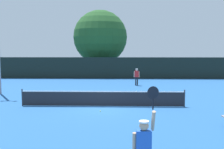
# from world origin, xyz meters

# --- Properties ---
(ground_plane) EXTENTS (120.00, 120.00, 0.00)m
(ground_plane) POSITION_xyz_m (0.00, 0.00, 0.00)
(ground_plane) COLOR #235693
(tennis_net) EXTENTS (10.24, 0.08, 1.07)m
(tennis_net) POSITION_xyz_m (0.00, 0.00, 0.51)
(tennis_net) COLOR #232328
(tennis_net) RESTS_ON ground
(perimeter_fence) EXTENTS (31.43, 0.12, 2.66)m
(perimeter_fence) POSITION_xyz_m (0.00, 16.10, 1.33)
(perimeter_fence) COLOR black
(perimeter_fence) RESTS_ON ground
(player_serving) EXTENTS (0.68, 0.40, 2.58)m
(player_serving) POSITION_xyz_m (1.68, -9.50, 1.15)
(player_serving) COLOR blue
(player_serving) RESTS_ON ground
(player_receiving) EXTENTS (0.57, 0.25, 1.68)m
(player_receiving) POSITION_xyz_m (2.77, 9.83, 1.03)
(player_receiving) COLOR red
(player_receiving) RESTS_ON ground
(tennis_ball) EXTENTS (0.07, 0.07, 0.07)m
(tennis_ball) POSITION_xyz_m (-0.05, -1.43, 0.03)
(tennis_ball) COLOR #CCE033
(tennis_ball) RESTS_ON ground
(large_tree) EXTENTS (7.55, 7.55, 9.16)m
(large_tree) POSITION_xyz_m (-1.68, 20.63, 5.37)
(large_tree) COLOR brown
(large_tree) RESTS_ON ground
(parked_car_near) EXTENTS (2.37, 4.39, 1.69)m
(parked_car_near) POSITION_xyz_m (6.72, 24.45, 0.78)
(parked_car_near) COLOR red
(parked_car_near) RESTS_ON ground
(parked_car_mid) EXTENTS (2.10, 4.29, 1.69)m
(parked_car_mid) POSITION_xyz_m (10.60, 21.95, 0.78)
(parked_car_mid) COLOR black
(parked_car_mid) RESTS_ON ground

